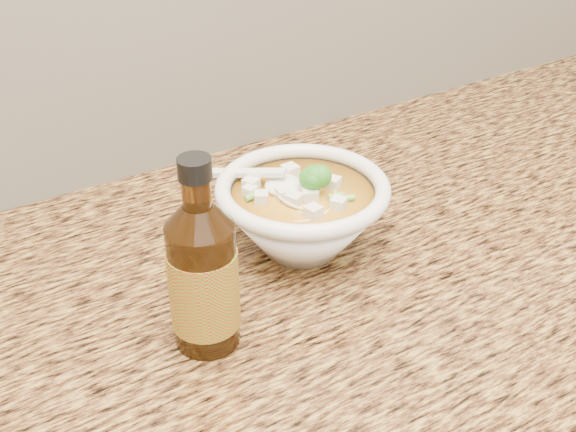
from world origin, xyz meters
TOP-DOWN VIEW (x-y plane):
  - counter_slab at (0.00, 1.68)m, footprint 4.00×0.68m
  - soup_bowl at (0.16, 1.70)m, footprint 0.20×0.21m
  - hot_sauce_bottle at (-0.01, 1.62)m, footprint 0.07×0.07m

SIDE VIEW (x-z plane):
  - counter_slab at x=0.00m, z-range 0.86..0.90m
  - soup_bowl at x=0.16m, z-range 0.89..1.00m
  - hot_sauce_bottle at x=-0.01m, z-range 0.87..1.08m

